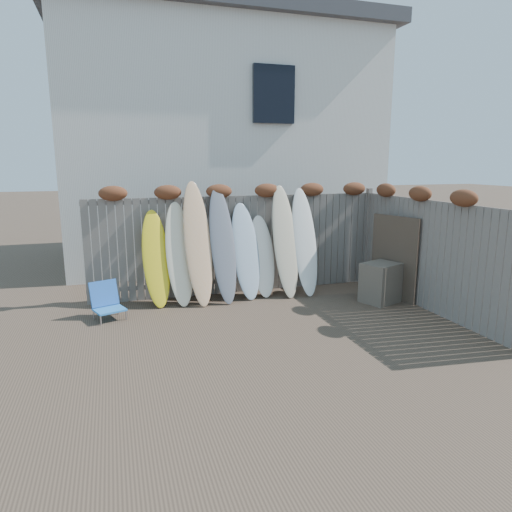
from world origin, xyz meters
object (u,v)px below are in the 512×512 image
object	(u,v)px
wooden_crate	(380,283)
beach_chair	(107,301)
surfboard_0	(156,258)
lattice_panel	(394,258)

from	to	relation	value
wooden_crate	beach_chair	bearing A→B (deg)	173.02
wooden_crate	surfboard_0	world-z (taller)	surfboard_0
lattice_panel	wooden_crate	bearing A→B (deg)	-174.77
wooden_crate	surfboard_0	bearing A→B (deg)	164.72
lattice_panel	beach_chair	bearing A→B (deg)	159.47
beach_chair	surfboard_0	world-z (taller)	surfboard_0
beach_chair	surfboard_0	xyz separation A→B (m)	(0.91, 0.51, 0.60)
beach_chair	lattice_panel	size ratio (longest dim) A/B	0.39
wooden_crate	lattice_panel	xyz separation A→B (m)	(0.36, 0.14, 0.44)
wooden_crate	surfboard_0	distance (m)	4.31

